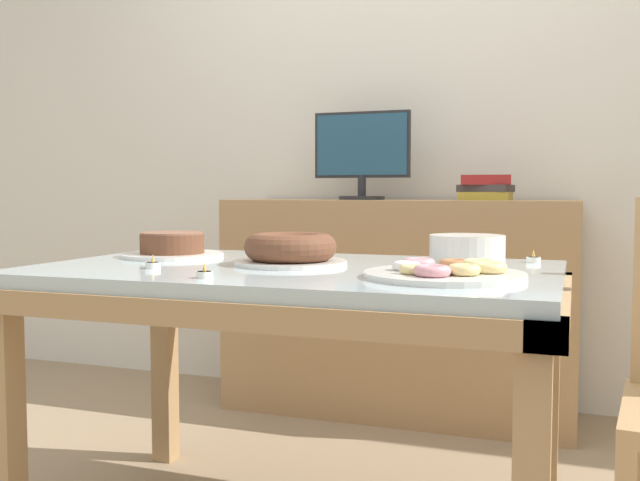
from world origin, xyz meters
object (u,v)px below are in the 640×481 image
object	(u,v)px
book_stack	(486,188)
cake_golden_bundt	(290,250)
tealight_near_cakes	(153,264)
tealight_near_front	(294,254)
tealight_right_edge	(205,274)
computer_monitor	(362,156)
tealight_left_edge	(269,252)
pastry_platter	(446,272)
cake_chocolate_round	(172,247)
plate_stack	(467,249)
tealight_centre	(533,259)

from	to	relation	value
book_stack	cake_golden_bundt	size ratio (longest dim) A/B	0.70
book_stack	tealight_near_cakes	xyz separation A→B (m)	(-0.70, -1.36, -0.21)
tealight_near_front	tealight_right_edge	world-z (taller)	same
computer_monitor	tealight_right_edge	bearing A→B (deg)	-87.59
tealight_left_edge	pastry_platter	bearing A→B (deg)	-32.28
cake_chocolate_round	pastry_platter	distance (m)	0.92
plate_stack	tealight_near_cakes	bearing A→B (deg)	-151.50
tealight_near_front	tealight_left_edge	bearing A→B (deg)	158.97
cake_chocolate_round	tealight_near_cakes	distance (m)	0.33
tealight_right_edge	cake_chocolate_round	bearing A→B (deg)	128.85
tealight_left_edge	tealight_near_front	xyz separation A→B (m)	(0.10, -0.04, 0.00)
cake_golden_bundt	plate_stack	distance (m)	0.50
pastry_platter	tealight_centre	world-z (taller)	pastry_platter
computer_monitor	pastry_platter	world-z (taller)	computer_monitor
tealight_right_edge	tealight_centre	size ratio (longest dim) A/B	1.00
pastry_platter	tealight_near_cakes	xyz separation A→B (m)	(-0.76, -0.05, -0.00)
cake_chocolate_round	tealight_near_front	bearing A→B (deg)	16.50
pastry_platter	tealight_near_cakes	size ratio (longest dim) A/B	9.43
computer_monitor	tealight_near_front	world-z (taller)	computer_monitor
tealight_left_edge	tealight_right_edge	size ratio (longest dim) A/B	1.00
cake_golden_bundt	pastry_platter	size ratio (longest dim) A/B	0.83
cake_golden_bundt	tealight_centre	xyz separation A→B (m)	(0.63, 0.29, -0.03)
tealight_near_front	tealight_right_edge	size ratio (longest dim) A/B	1.00
pastry_platter	tealight_left_edge	size ratio (longest dim) A/B	9.43
cake_chocolate_round	tealight_left_edge	size ratio (longest dim) A/B	7.85
computer_monitor	cake_chocolate_round	distance (m)	1.14
cake_chocolate_round	tealight_left_edge	xyz separation A→B (m)	(0.26, 0.14, -0.02)
cake_chocolate_round	tealight_near_cakes	xyz separation A→B (m)	(0.13, -0.30, -0.02)
book_stack	tealight_near_cakes	world-z (taller)	book_stack
cake_chocolate_round	tealight_left_edge	world-z (taller)	cake_chocolate_round
tealight_left_edge	tealight_right_edge	distance (m)	0.60
book_stack	tealight_near_front	xyz separation A→B (m)	(-0.46, -0.95, -0.21)
book_stack	tealight_right_edge	xyz separation A→B (m)	(-0.46, -1.50, -0.21)
book_stack	plate_stack	world-z (taller)	book_stack
cake_golden_bundt	tealight_right_edge	world-z (taller)	cake_golden_bundt
cake_chocolate_round	cake_golden_bundt	bearing A→B (deg)	-12.51
pastry_platter	cake_golden_bundt	bearing A→B (deg)	161.24
plate_stack	tealight_near_front	xyz separation A→B (m)	(-0.52, -0.00, -0.03)
book_stack	tealight_near_cakes	distance (m)	1.54
book_stack	plate_stack	xyz separation A→B (m)	(0.06, -0.95, -0.18)
tealight_near_cakes	tealight_left_edge	size ratio (longest dim) A/B	1.00
plate_stack	tealight_right_edge	size ratio (longest dim) A/B	5.25
tealight_near_front	tealight_centre	size ratio (longest dim) A/B	1.00
pastry_platter	computer_monitor	bearing A→B (deg)	114.35
book_stack	cake_chocolate_round	xyz separation A→B (m)	(-0.82, -1.06, -0.19)
pastry_platter	tealight_left_edge	xyz separation A→B (m)	(-0.62, 0.39, -0.00)
computer_monitor	plate_stack	size ratio (longest dim) A/B	2.02
cake_chocolate_round	tealight_centre	bearing A→B (deg)	10.45
tealight_near_cakes	tealight_centre	xyz separation A→B (m)	(0.93, 0.50, 0.00)
computer_monitor	tealight_left_edge	world-z (taller)	computer_monitor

